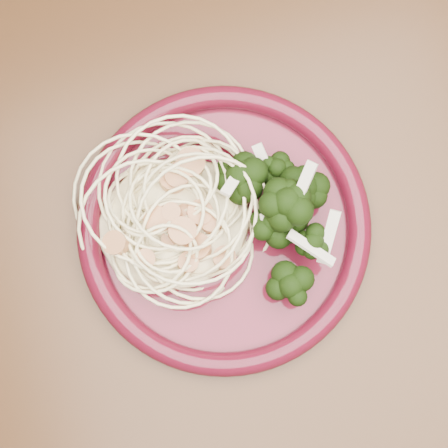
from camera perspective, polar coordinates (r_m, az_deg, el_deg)
name	(u,v)px	position (r m, az deg, el deg)	size (l,w,h in m)	color
dining_table	(225,179)	(0.64, 0.12, 4.12)	(1.20, 0.80, 0.75)	#472814
dinner_plate	(224,226)	(0.52, 0.00, -0.20)	(0.32, 0.32, 0.02)	#520F1E
spaghetti_pile	(173,221)	(0.52, -4.66, 0.29)	(0.13, 0.11, 0.03)	#F7EBB3
scallop_cluster	(170,213)	(0.48, -4.98, 1.00)	(0.11, 0.11, 0.04)	tan
broccoli_pile	(287,226)	(0.51, 5.78, -0.21)	(0.08, 0.13, 0.05)	black
onion_garnish	(291,220)	(0.48, 6.12, 0.37)	(0.06, 0.08, 0.05)	beige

